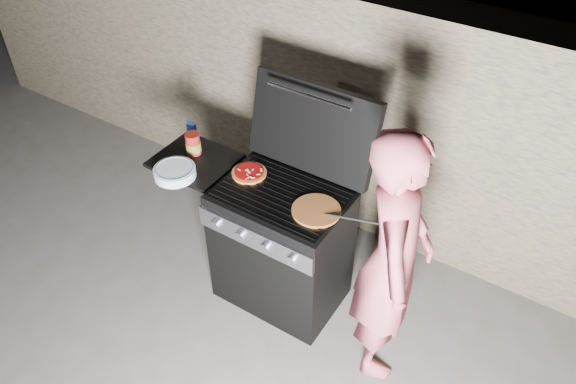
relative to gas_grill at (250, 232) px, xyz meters
The scene contains 10 objects.
ground 0.52m from the gas_grill, ahead, with size 50.00×50.00×0.00m, color #5E5D5C.
stone_wall 1.17m from the gas_grill, 76.61° to the left, with size 8.00×0.35×1.80m, color #7C6A51.
gas_grill is the anchor object (origin of this frame).
pizza_topped 0.47m from the gas_grill, 112.95° to the left, with size 0.22×0.22×0.02m, color gold, non-canonical shape.
pizza_plain 0.69m from the gas_grill, ahead, with size 0.29×0.29×0.02m, color orange.
sauce_jar 0.70m from the gas_grill, behind, with size 0.10×0.10×0.15m, color maroon.
blue_carton 0.79m from the gas_grill, 163.63° to the left, with size 0.06×0.03×0.13m, color blue.
plate_stack 0.66m from the gas_grill, 153.64° to the right, with size 0.26×0.26×0.06m, color white.
person 1.09m from the gas_grill, ahead, with size 0.61×0.40×1.68m, color #BA4F5D.
tongs 0.91m from the gas_grill, ahead, with size 0.01×0.01×0.51m, color black.
Camera 1 is at (1.41, -2.13, 3.10)m, focal length 35.00 mm.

